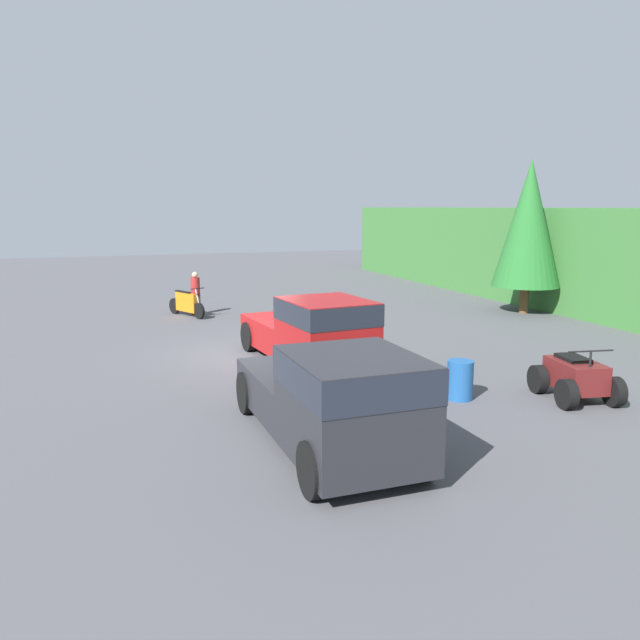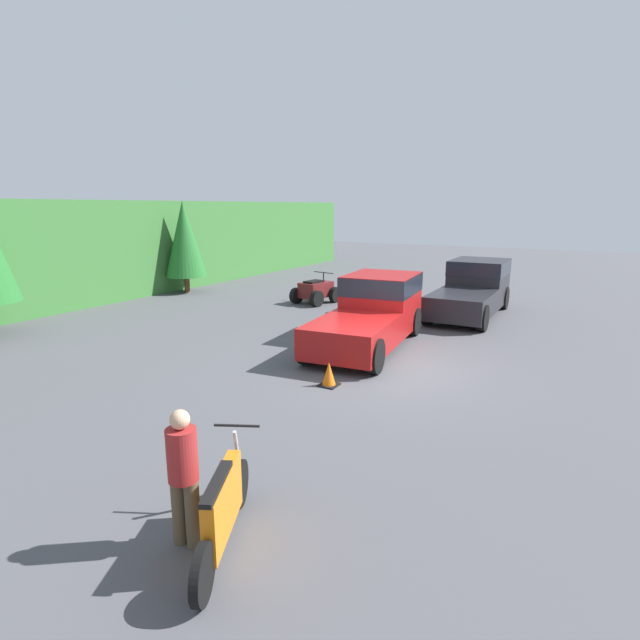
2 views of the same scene
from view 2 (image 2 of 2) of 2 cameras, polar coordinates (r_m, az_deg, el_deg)
ground_plane at (r=12.57m, az=6.99°, el=-5.55°), size 80.00×80.00×0.00m
hillside_backdrop at (r=23.36m, az=-32.30°, el=6.36°), size 44.00×6.00×4.20m
tree_mid_left at (r=23.98m, az=-15.24°, el=8.93°), size 1.86×1.86×4.22m
pickup_truck_red at (r=14.61m, az=6.08°, el=1.23°), size 5.32×2.55×1.95m
pickup_truck_second at (r=19.52m, az=17.14°, el=3.67°), size 5.29×2.12×1.95m
dirt_bike at (r=6.35m, az=-10.99°, el=-20.41°), size 2.15×1.18×1.19m
quad_atv at (r=20.79m, az=-0.47°, el=3.31°), size 2.06×1.63×1.24m
rider_person at (r=6.25m, az=-15.35°, el=-16.55°), size 0.39×0.39×1.72m
traffic_cone at (r=11.27m, az=1.02°, el=-6.29°), size 0.42×0.42×0.55m
steel_barrel at (r=18.94m, az=4.51°, el=2.16°), size 0.58×0.58×0.88m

